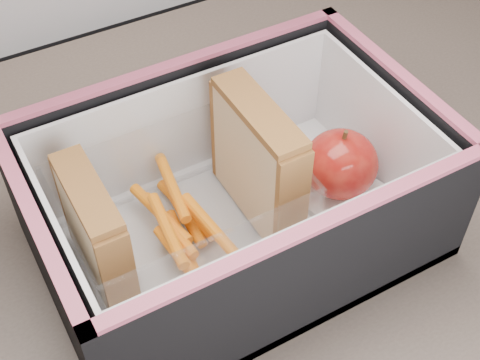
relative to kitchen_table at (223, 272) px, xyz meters
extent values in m
cube|color=brown|center=(0.00, 0.00, 0.08)|extent=(1.20, 0.80, 0.03)
cube|color=#382D26|center=(0.55, 0.35, -0.30)|extent=(0.05, 0.05, 0.72)
cube|color=tan|center=(-0.13, -0.02, 0.16)|extent=(0.01, 0.09, 0.10)
cube|color=#BA5D67|center=(-0.12, -0.02, 0.15)|extent=(0.01, 0.09, 0.09)
cube|color=tan|center=(-0.11, -0.02, 0.16)|extent=(0.01, 0.09, 0.10)
cube|color=brown|center=(-0.12, -0.02, 0.21)|extent=(0.03, 0.09, 0.01)
cube|color=tan|center=(0.02, -0.02, 0.16)|extent=(0.01, 0.10, 0.11)
cube|color=#BA5D67|center=(0.03, -0.02, 0.16)|extent=(0.01, 0.10, 0.10)
cube|color=tan|center=(0.04, -0.02, 0.16)|extent=(0.01, 0.10, 0.11)
cube|color=brown|center=(0.03, -0.02, 0.22)|extent=(0.03, 0.11, 0.01)
cylinder|color=orange|center=(-0.05, -0.03, 0.12)|extent=(0.02, 0.08, 0.01)
cylinder|color=orange|center=(-0.06, -0.01, 0.13)|extent=(0.02, 0.08, 0.01)
cylinder|color=orange|center=(-0.06, -0.03, 0.14)|extent=(0.02, 0.08, 0.01)
cylinder|color=orange|center=(-0.03, 0.00, 0.12)|extent=(0.02, 0.08, 0.01)
cylinder|color=orange|center=(-0.06, 0.00, 0.13)|extent=(0.03, 0.08, 0.01)
cylinder|color=orange|center=(-0.04, 0.01, 0.14)|extent=(0.02, 0.08, 0.01)
cylinder|color=orange|center=(-0.04, 0.00, 0.12)|extent=(0.01, 0.08, 0.01)
cylinder|color=orange|center=(-0.06, -0.05, 0.13)|extent=(0.02, 0.08, 0.01)
cylinder|color=orange|center=(-0.03, -0.04, 0.14)|extent=(0.02, 0.08, 0.01)
cube|color=white|center=(0.10, -0.04, 0.11)|extent=(0.09, 0.09, 0.01)
ellipsoid|color=maroon|center=(0.10, -0.04, 0.14)|extent=(0.08, 0.08, 0.06)
cylinder|color=#4B341A|center=(0.10, -0.04, 0.18)|extent=(0.01, 0.01, 0.01)
camera|label=1|loc=(-0.18, -0.36, 0.57)|focal=50.00mm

